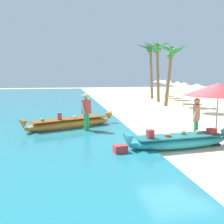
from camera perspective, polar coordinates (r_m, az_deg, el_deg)
The scene contains 16 objects.
ground_plane at distance 10.21m, azimuth 14.01°, elevation -6.37°, with size 80.00×80.00×0.00m, color beige.
boat_cyan_foreground at distance 9.32m, azimuth 14.36°, elevation -6.11°, with size 4.00×1.11×0.76m.
boat_orange_midground at distance 12.19m, azimuth -9.14°, elevation -2.44°, with size 4.28×2.33×0.84m.
person_vendor_hatted at distance 11.38m, azimuth -5.59°, elevation 0.55°, with size 0.54×0.52×1.76m.
person_tourist_customer at distance 9.96m, azimuth 17.82°, elevation -1.30°, with size 0.47×0.56×1.68m.
patio_umbrella_large at distance 9.90m, azimuth 22.09°, elevation 4.55°, with size 2.35×2.35×2.23m.
parasol_row_0 at distance 18.06m, azimuth 17.98°, elevation 5.37°, with size 1.60×1.60×1.91m.
parasol_row_1 at distance 20.73m, azimuth 15.41°, elevation 5.80°, with size 1.60×1.60×1.91m.
parasol_row_2 at distance 23.20m, azimuth 14.08°, elevation 6.08°, with size 1.60×1.60×1.91m.
parasol_row_3 at distance 26.21m, azimuth 12.57°, elevation 6.36°, with size 1.60×1.60×1.91m.
parasol_row_4 at distance 28.61m, azimuth 11.33°, elevation 6.54°, with size 1.60×1.60×1.91m.
parasol_row_5 at distance 31.21m, azimuth 10.24°, elevation 6.71°, with size 1.60×1.60×1.91m.
palm_tree_tall_inland at distance 21.40m, azimuth 12.70°, elevation 11.90°, with size 2.58×2.54×4.95m.
palm_tree_mid_cluster at distance 27.36m, azimuth 8.32°, elevation 12.28°, with size 2.56×2.45×5.68m.
palm_tree_far_behind at distance 24.42m, azimuth 9.79°, elevation 12.66°, with size 2.80×2.67×5.55m.
cooler_box at distance 8.31m, azimuth 1.81°, elevation -8.31°, with size 0.41×0.31×0.34m, color #C63838.
Camera 1 is at (-4.16, -8.97, 2.54)m, focal length 42.13 mm.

